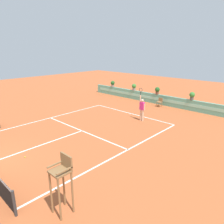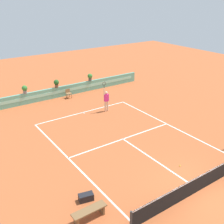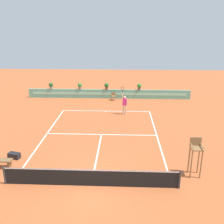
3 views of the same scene
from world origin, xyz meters
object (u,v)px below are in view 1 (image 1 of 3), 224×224
(potted_plant_left, at_px, (134,87))
(potted_plant_right, at_px, (192,95))
(tennis_player, at_px, (142,108))
(potted_plant_centre, at_px, (157,90))
(ball_kid_chair, at_px, (160,102))
(tennis_ball_near_baseline, at_px, (25,157))
(umpire_chair, at_px, (62,178))
(potted_plant_far_left, at_px, (113,83))

(potted_plant_left, bearing_deg, potted_plant_right, 0.00)
(tennis_player, xyz_separation_m, potted_plant_right, (1.64, 5.38, 0.36))
(tennis_player, distance_m, potted_plant_centre, 5.74)
(ball_kid_chair, relative_size, tennis_player, 0.33)
(ball_kid_chair, distance_m, tennis_player, 4.83)
(tennis_ball_near_baseline, xyz_separation_m, potted_plant_right, (2.61, 14.39, 1.38))
(umpire_chair, relative_size, tennis_ball_near_baseline, 31.47)
(tennis_player, relative_size, potted_plant_centre, 3.57)
(ball_kid_chair, relative_size, potted_plant_centre, 1.17)
(tennis_ball_near_baseline, height_order, potted_plant_centre, potted_plant_centre)
(potted_plant_right, bearing_deg, umpire_chair, -82.17)
(potted_plant_left, bearing_deg, umpire_chair, -60.22)
(tennis_player, height_order, potted_plant_far_left, tennis_player)
(ball_kid_chair, distance_m, tennis_ball_near_baseline, 13.67)
(tennis_ball_near_baseline, bearing_deg, potted_plant_far_left, 116.61)
(potted_plant_right, height_order, potted_plant_left, same)
(tennis_ball_near_baseline, bearing_deg, potted_plant_left, 105.43)
(tennis_ball_near_baseline, relative_size, potted_plant_centre, 0.09)
(tennis_ball_near_baseline, relative_size, potted_plant_right, 0.09)
(umpire_chair, height_order, potted_plant_left, umpire_chair)
(potted_plant_right, distance_m, potted_plant_far_left, 9.81)
(potted_plant_centre, distance_m, potted_plant_left, 2.97)
(potted_plant_left, bearing_deg, potted_plant_far_left, 180.00)
(tennis_player, relative_size, tennis_ball_near_baseline, 38.01)
(potted_plant_right, distance_m, potted_plant_left, 6.58)
(tennis_player, distance_m, tennis_ball_near_baseline, 9.12)
(ball_kid_chair, bearing_deg, potted_plant_right, 14.59)
(ball_kid_chair, height_order, tennis_player, tennis_player)
(potted_plant_far_left, height_order, potted_plant_left, same)
(potted_plant_far_left, distance_m, potted_plant_left, 3.24)
(tennis_ball_near_baseline, height_order, potted_plant_left, potted_plant_left)
(umpire_chair, distance_m, potted_plant_centre, 16.16)
(tennis_player, height_order, tennis_ball_near_baseline, tennis_player)
(ball_kid_chair, distance_m, potted_plant_right, 3.05)
(tennis_player, bearing_deg, umpire_chair, -69.13)
(potted_plant_centre, xyz_separation_m, potted_plant_left, (-2.97, 0.00, 0.00))
(potted_plant_centre, bearing_deg, potted_plant_far_left, 180.00)
(potted_plant_right, bearing_deg, potted_plant_centre, 180.00)
(potted_plant_left, bearing_deg, ball_kid_chair, -11.00)
(potted_plant_far_left, bearing_deg, potted_plant_left, 0.00)
(tennis_player, bearing_deg, potted_plant_right, 73.06)
(tennis_ball_near_baseline, bearing_deg, potted_plant_centre, 93.96)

